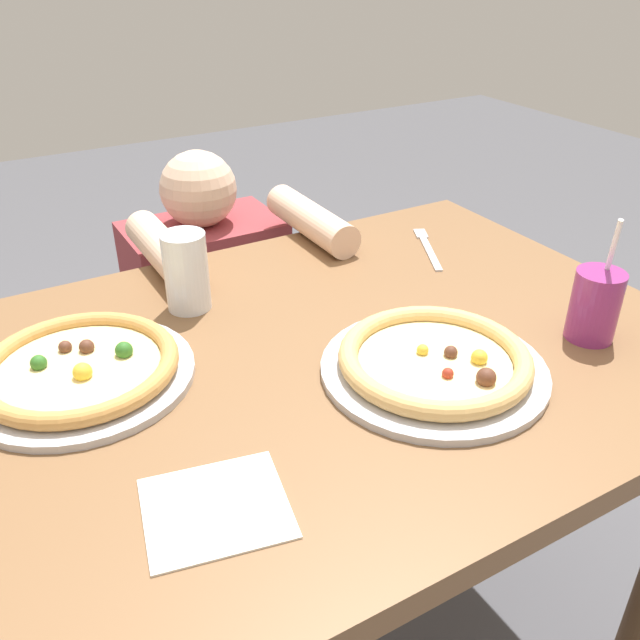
{
  "coord_description": "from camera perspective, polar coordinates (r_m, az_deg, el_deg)",
  "views": [
    {
      "loc": [
        -0.43,
        -0.76,
        1.32
      ],
      "look_at": [
        0.03,
        0.04,
        0.78
      ],
      "focal_mm": 38.06,
      "sensor_mm": 36.0,
      "label": 1
    }
  ],
  "objects": [
    {
      "name": "dining_table",
      "position": [
        1.11,
        -0.54,
        -7.72
      ],
      "size": [
        1.22,
        0.86,
        0.75
      ],
      "color": "brown",
      "rests_on": "ground"
    },
    {
      "name": "pizza_near",
      "position": [
        1.0,
        9.63,
        -3.53
      ],
      "size": [
        0.33,
        0.33,
        0.04
      ],
      "color": "#B7B7BC",
      "rests_on": "dining_table"
    },
    {
      "name": "pizza_far",
      "position": [
        1.03,
        -19.55,
        -3.9
      ],
      "size": [
        0.33,
        0.33,
        0.04
      ],
      "color": "#B7B7BC",
      "rests_on": "dining_table"
    },
    {
      "name": "drink_cup_colored",
      "position": [
        1.14,
        22.12,
        1.18
      ],
      "size": [
        0.08,
        0.08,
        0.2
      ],
      "color": "#8C2D72",
      "rests_on": "dining_table"
    },
    {
      "name": "water_cup_clear",
      "position": [
        1.16,
        -11.19,
        4.06
      ],
      "size": [
        0.07,
        0.07,
        0.14
      ],
      "color": "silver",
      "rests_on": "dining_table"
    },
    {
      "name": "paper_napkin",
      "position": [
        0.8,
        -8.76,
        -15.35
      ],
      "size": [
        0.19,
        0.17,
        0.0
      ],
      "primitive_type": "cube",
      "rotation": [
        0.0,
        0.0,
        -0.2
      ],
      "color": "white",
      "rests_on": "dining_table"
    },
    {
      "name": "fork",
      "position": [
        1.41,
        9.0,
        6.11
      ],
      "size": [
        0.11,
        0.19,
        0.0
      ],
      "color": "silver",
      "rests_on": "dining_table"
    },
    {
      "name": "diner_seated",
      "position": [
        1.72,
        -8.91,
        -1.81
      ],
      "size": [
        0.39,
        0.51,
        0.9
      ],
      "color": "#333847",
      "rests_on": "ground"
    }
  ]
}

